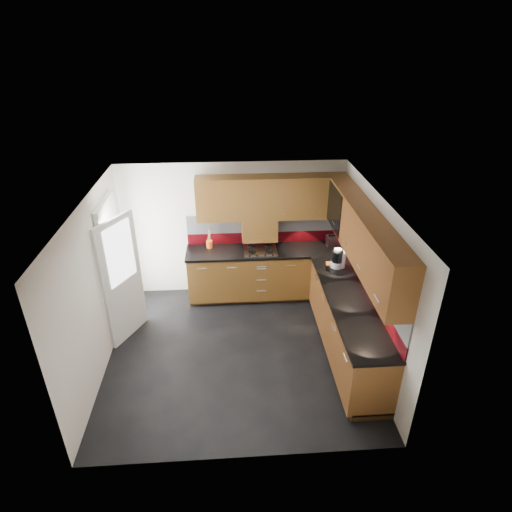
{
  "coord_description": "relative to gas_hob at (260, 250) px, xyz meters",
  "views": [
    {
      "loc": [
        -0.07,
        -5.0,
        4.32
      ],
      "look_at": [
        0.32,
        0.65,
        1.28
      ],
      "focal_mm": 30.0,
      "sensor_mm": 36.0,
      "label": 1
    }
  ],
  "objects": [
    {
      "name": "orange_cloth",
      "position": [
        1.1,
        -0.55,
        -0.01
      ],
      "size": [
        0.17,
        0.15,
        0.02
      ],
      "primitive_type": "cube",
      "rotation": [
        0.0,
        0.0,
        -0.18
      ],
      "color": "orange",
      "rests_on": "countertop"
    },
    {
      "name": "back_door",
      "position": [
        -2.23,
        -0.72,
        0.08
      ],
      "size": [
        0.42,
        1.19,
        2.04
      ],
      "color": "white",
      "rests_on": "room"
    },
    {
      "name": "backsplash",
      "position": [
        0.83,
        -0.54,
        0.26
      ],
      "size": [
        2.7,
        3.2,
        0.54
      ],
      "color": "maroon",
      "rests_on": "countertop"
    },
    {
      "name": "food_processor",
      "position": [
        1.17,
        -0.65,
        0.13
      ],
      "size": [
        0.19,
        0.19,
        0.32
      ],
      "color": "white",
      "rests_on": "countertop"
    },
    {
      "name": "base_cabinets",
      "position": [
        0.62,
        -0.75,
        -0.52
      ],
      "size": [
        2.7,
        3.2,
        0.95
      ],
      "color": "brown",
      "rests_on": "room"
    },
    {
      "name": "utensil_pot",
      "position": [
        -0.87,
        0.18,
        0.07
      ],
      "size": [
        0.11,
        0.11,
        0.38
      ],
      "color": "#E35A15",
      "rests_on": "countertop"
    },
    {
      "name": "countertop",
      "position": [
        0.6,
        -0.77,
        -0.03
      ],
      "size": [
        2.72,
        3.22,
        0.04
      ],
      "color": "black",
      "rests_on": "base_cabinets"
    },
    {
      "name": "glass_cabinet",
      "position": [
        1.26,
        -0.4,
        0.91
      ],
      "size": [
        0.32,
        0.8,
        0.66
      ],
      "color": "black",
      "rests_on": "room"
    },
    {
      "name": "extractor_hood",
      "position": [
        0.0,
        0.17,
        0.33
      ],
      "size": [
        0.6,
        0.33,
        0.4
      ],
      "primitive_type": "cube",
      "color": "brown",
      "rests_on": "room"
    },
    {
      "name": "toaster",
      "position": [
        1.3,
        0.1,
        0.08
      ],
      "size": [
        0.27,
        0.17,
        0.19
      ],
      "color": "silver",
      "rests_on": "countertop"
    },
    {
      "name": "room",
      "position": [
        -0.45,
        -1.47,
        0.54
      ],
      "size": [
        4.0,
        3.8,
        2.64
      ],
      "color": "black"
    },
    {
      "name": "upper_cabinets",
      "position": [
        0.78,
        -0.69,
        0.88
      ],
      "size": [
        2.5,
        3.2,
        0.72
      ],
      "color": "brown",
      "rests_on": "room"
    },
    {
      "name": "gas_hob",
      "position": [
        0.0,
        0.0,
        0.0
      ],
      "size": [
        0.57,
        0.5,
        0.04
      ],
      "color": "silver",
      "rests_on": "countertop"
    },
    {
      "name": "paper_towel",
      "position": [
        1.25,
        -0.65,
        0.12
      ],
      "size": [
        0.17,
        0.17,
        0.27
      ],
      "primitive_type": "cylinder",
      "rotation": [
        0.0,
        0.0,
        -0.43
      ],
      "color": "white",
      "rests_on": "countertop"
    }
  ]
}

